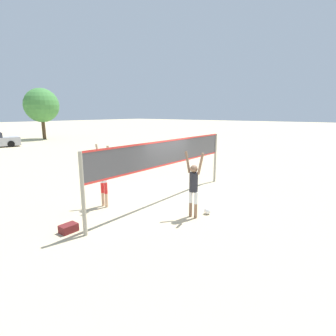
{
  "coord_description": "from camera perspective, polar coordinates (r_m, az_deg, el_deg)",
  "views": [
    {
      "loc": [
        -7.71,
        -6.07,
        3.4
      ],
      "look_at": [
        0.0,
        0.0,
        1.32
      ],
      "focal_mm": 28.0,
      "sensor_mm": 36.0,
      "label": 1
    }
  ],
  "objects": [
    {
      "name": "tree_left_cluster",
      "position": [
        38.04,
        -25.84,
        12.16
      ],
      "size": [
        4.29,
        4.29,
        6.46
      ],
      "color": "#4C3823",
      "rests_on": "ground_plane"
    },
    {
      "name": "player_blocker",
      "position": [
        9.72,
        -13.9,
        -1.35
      ],
      "size": [
        0.28,
        0.73,
        2.3
      ],
      "rotation": [
        0.0,
        0.0,
        -1.57
      ],
      "color": "tan",
      "rests_on": "ground_plane"
    },
    {
      "name": "player_spiker",
      "position": [
        8.51,
        5.59,
        -3.39
      ],
      "size": [
        0.28,
        0.71,
        2.19
      ],
      "rotation": [
        0.0,
        0.0,
        1.57
      ],
      "color": "#8C664C",
      "rests_on": "ground_plane"
    },
    {
      "name": "ground_plane",
      "position": [
        10.38,
        0.0,
        -7.14
      ],
      "size": [
        200.0,
        200.0,
        0.0
      ],
      "primitive_type": "plane",
      "color": "beige"
    },
    {
      "name": "gear_bag",
      "position": [
        8.31,
        -20.84,
        -12.14
      ],
      "size": [
        0.48,
        0.33,
        0.23
      ],
      "color": "maroon",
      "rests_on": "ground_plane"
    },
    {
      "name": "volleyball_net",
      "position": [
        9.95,
        0.0,
        2.36
      ],
      "size": [
        7.65,
        0.11,
        2.4
      ],
      "color": "gray",
      "rests_on": "ground_plane"
    },
    {
      "name": "volleyball",
      "position": [
        9.15,
        8.55,
        -9.22
      ],
      "size": [
        0.22,
        0.22,
        0.22
      ],
      "color": "white",
      "rests_on": "ground_plane"
    }
  ]
}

